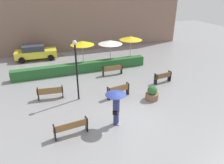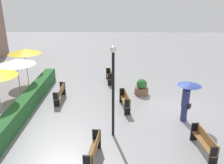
{
  "view_description": "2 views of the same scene",
  "coord_description": "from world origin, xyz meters",
  "px_view_note": "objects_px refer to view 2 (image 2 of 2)",
  "views": [
    {
      "loc": [
        -4.47,
        -9.47,
        7.35
      ],
      "look_at": [
        0.03,
        2.63,
        1.38
      ],
      "focal_mm": 34.01,
      "sensor_mm": 36.0,
      "label": 1
    },
    {
      "loc": [
        -11.34,
        3.45,
        6.09
      ],
      "look_at": [
        1.08,
        3.65,
        1.44
      ],
      "focal_mm": 37.16,
      "sensor_mm": 36.0,
      "label": 2
    }
  ],
  "objects_px": {
    "bench_far_right": "(110,75)",
    "bench_mid_center": "(125,100)",
    "bench_back_row": "(60,92)",
    "patio_umbrella_yellow_far": "(25,51)",
    "patio_umbrella_white": "(16,62)",
    "pedestrian_with_umbrella": "(187,95)",
    "planter_pot": "(142,88)",
    "bench_far_left": "(94,150)",
    "bench_near_left": "(204,141)",
    "lamp_post": "(113,84)"
  },
  "relations": [
    {
      "from": "bench_back_row",
      "to": "lamp_post",
      "type": "relative_size",
      "value": 0.44
    },
    {
      "from": "planter_pot",
      "to": "patio_umbrella_white",
      "type": "bearing_deg",
      "value": 91.53
    },
    {
      "from": "bench_far_right",
      "to": "planter_pot",
      "type": "height_order",
      "value": "planter_pot"
    },
    {
      "from": "lamp_post",
      "to": "patio_umbrella_yellow_far",
      "type": "bearing_deg",
      "value": 42.83
    },
    {
      "from": "planter_pot",
      "to": "patio_umbrella_white",
      "type": "xyz_separation_m",
      "value": [
        -0.21,
        7.88,
        1.78
      ]
    },
    {
      "from": "planter_pot",
      "to": "bench_near_left",
      "type": "bearing_deg",
      "value": -162.11
    },
    {
      "from": "bench_near_left",
      "to": "patio_umbrella_yellow_far",
      "type": "height_order",
      "value": "patio_umbrella_yellow_far"
    },
    {
      "from": "lamp_post",
      "to": "patio_umbrella_white",
      "type": "bearing_deg",
      "value": 53.04
    },
    {
      "from": "patio_umbrella_white",
      "to": "patio_umbrella_yellow_far",
      "type": "relative_size",
      "value": 0.95
    },
    {
      "from": "lamp_post",
      "to": "patio_umbrella_yellow_far",
      "type": "height_order",
      "value": "lamp_post"
    },
    {
      "from": "bench_far_right",
      "to": "patio_umbrella_white",
      "type": "height_order",
      "value": "patio_umbrella_white"
    },
    {
      "from": "bench_near_left",
      "to": "pedestrian_with_umbrella",
      "type": "height_order",
      "value": "pedestrian_with_umbrella"
    },
    {
      "from": "pedestrian_with_umbrella",
      "to": "patio_umbrella_white",
      "type": "bearing_deg",
      "value": 71.71
    },
    {
      "from": "bench_far_left",
      "to": "patio_umbrella_white",
      "type": "distance_m",
      "value": 8.51
    },
    {
      "from": "lamp_post",
      "to": "bench_back_row",
      "type": "bearing_deg",
      "value": 41.12
    },
    {
      "from": "bench_near_left",
      "to": "planter_pot",
      "type": "distance_m",
      "value": 6.29
    },
    {
      "from": "planter_pot",
      "to": "pedestrian_with_umbrella",
      "type": "bearing_deg",
      "value": -151.55
    },
    {
      "from": "bench_far_left",
      "to": "bench_mid_center",
      "type": "xyz_separation_m",
      "value": [
        4.55,
        -1.39,
        0.02
      ]
    },
    {
      "from": "bench_back_row",
      "to": "patio_umbrella_yellow_far",
      "type": "relative_size",
      "value": 0.73
    },
    {
      "from": "pedestrian_with_umbrella",
      "to": "patio_umbrella_yellow_far",
      "type": "xyz_separation_m",
      "value": [
        5.55,
        10.07,
        0.89
      ]
    },
    {
      "from": "bench_mid_center",
      "to": "bench_near_left",
      "type": "height_order",
      "value": "bench_mid_center"
    },
    {
      "from": "bench_far_right",
      "to": "patio_umbrella_white",
      "type": "xyz_separation_m",
      "value": [
        -2.46,
        5.76,
        1.71
      ]
    },
    {
      "from": "bench_far_right",
      "to": "bench_near_left",
      "type": "relative_size",
      "value": 0.85
    },
    {
      "from": "bench_back_row",
      "to": "lamp_post",
      "type": "bearing_deg",
      "value": -138.88
    },
    {
      "from": "pedestrian_with_umbrella",
      "to": "planter_pot",
      "type": "distance_m",
      "value": 4.03
    },
    {
      "from": "planter_pot",
      "to": "patio_umbrella_yellow_far",
      "type": "relative_size",
      "value": 0.41
    },
    {
      "from": "bench_far_right",
      "to": "patio_umbrella_yellow_far",
      "type": "relative_size",
      "value": 0.62
    },
    {
      "from": "pedestrian_with_umbrella",
      "to": "lamp_post",
      "type": "relative_size",
      "value": 0.51
    },
    {
      "from": "patio_umbrella_white",
      "to": "bench_far_left",
      "type": "bearing_deg",
      "value": -140.08
    },
    {
      "from": "bench_mid_center",
      "to": "pedestrian_with_umbrella",
      "type": "relative_size",
      "value": 0.81
    },
    {
      "from": "patio_umbrella_yellow_far",
      "to": "bench_far_left",
      "type": "bearing_deg",
      "value": -146.97
    },
    {
      "from": "bench_mid_center",
      "to": "planter_pot",
      "type": "bearing_deg",
      "value": -28.86
    },
    {
      "from": "bench_far_right",
      "to": "patio_umbrella_yellow_far",
      "type": "bearing_deg",
      "value": 91.2
    },
    {
      "from": "bench_far_right",
      "to": "bench_mid_center",
      "type": "relative_size",
      "value": 0.91
    },
    {
      "from": "pedestrian_with_umbrella",
      "to": "planter_pot",
      "type": "bearing_deg",
      "value": 28.45
    },
    {
      "from": "bench_back_row",
      "to": "bench_mid_center",
      "type": "bearing_deg",
      "value": -104.65
    },
    {
      "from": "bench_far_left",
      "to": "pedestrian_with_umbrella",
      "type": "bearing_deg",
      "value": -54.07
    },
    {
      "from": "bench_back_row",
      "to": "patio_umbrella_yellow_far",
      "type": "xyz_separation_m",
      "value": [
        3.15,
        3.12,
        1.83
      ]
    },
    {
      "from": "bench_far_right",
      "to": "pedestrian_with_umbrella",
      "type": "relative_size",
      "value": 0.74
    },
    {
      "from": "bench_near_left",
      "to": "bench_back_row",
      "type": "bearing_deg",
      "value": 54.76
    },
    {
      "from": "bench_far_right",
      "to": "bench_far_left",
      "type": "bearing_deg",
      "value": 177.39
    },
    {
      "from": "bench_far_left",
      "to": "bench_mid_center",
      "type": "distance_m",
      "value": 4.76
    },
    {
      "from": "bench_back_row",
      "to": "patio_umbrella_white",
      "type": "distance_m",
      "value": 3.38
    },
    {
      "from": "bench_near_left",
      "to": "patio_umbrella_white",
      "type": "relative_size",
      "value": 0.78
    },
    {
      "from": "bench_near_left",
      "to": "planter_pot",
      "type": "relative_size",
      "value": 1.78
    },
    {
      "from": "pedestrian_with_umbrella",
      "to": "bench_far_left",
      "type": "bearing_deg",
      "value": 125.93
    },
    {
      "from": "bench_back_row",
      "to": "bench_near_left",
      "type": "height_order",
      "value": "bench_back_row"
    },
    {
      "from": "bench_far_right",
      "to": "bench_mid_center",
      "type": "distance_m",
      "value": 4.42
    },
    {
      "from": "patio_umbrella_white",
      "to": "bench_mid_center",
      "type": "bearing_deg",
      "value": -105.33
    },
    {
      "from": "bench_back_row",
      "to": "planter_pot",
      "type": "distance_m",
      "value": 5.19
    }
  ]
}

